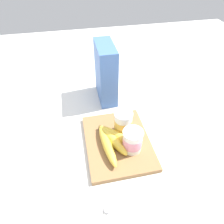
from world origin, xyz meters
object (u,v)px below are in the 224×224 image
cutting_board (118,142)px  cereal_box (106,73)px  yogurt_cup_back (132,141)px  banana_bunch (113,140)px  yogurt_cup_front (123,123)px  spoon (117,203)px

cutting_board → cereal_box: 0.32m
cutting_board → yogurt_cup_back: 0.08m
yogurt_cup_back → banana_bunch: 0.07m
cutting_board → banana_bunch: bearing=-61.4°
cereal_box → yogurt_cup_back: 0.35m
yogurt_cup_front → yogurt_cup_back: yogurt_cup_front is taller
cereal_box → yogurt_cup_front: bearing=-176.3°
cutting_board → spoon: (0.22, -0.05, -0.00)m
cereal_box → banana_bunch: (0.30, -0.03, -0.09)m
cutting_board → yogurt_cup_front: size_ratio=3.05×
cereal_box → banana_bunch: cereal_box is taller
cutting_board → spoon: bearing=-13.3°
yogurt_cup_back → spoon: (0.17, -0.09, -0.05)m
cutting_board → spoon: size_ratio=2.28×
cereal_box → yogurt_cup_back: (0.34, 0.03, -0.07)m
banana_bunch → cereal_box: bearing=173.9°
cutting_board → yogurt_cup_back: yogurt_cup_back is taller
cereal_box → yogurt_cup_back: bearing=-175.0°
cereal_box → spoon: cereal_box is taller
cereal_box → banana_bunch: size_ratio=1.29×
banana_bunch → spoon: bearing=-8.5°
cutting_board → spoon: 0.23m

